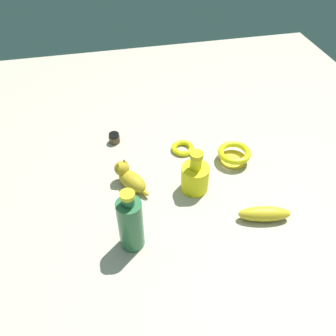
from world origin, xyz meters
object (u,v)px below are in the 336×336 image
nail_polish_jar (114,138)px  bottle_short (195,176)px  bottle_tall (131,223)px  banana (264,214)px  bowl (234,154)px  bangle (183,148)px  cat_figurine (130,178)px

nail_polish_jar → bottle_short: bearing=127.7°
bottle_tall → banana: (-0.39, -0.00, -0.07)m
bowl → bottle_short: bearing=30.3°
bangle → banana: size_ratio=0.53×
banana → bowl: (-0.00, -0.26, 0.01)m
bangle → nail_polish_jar: nail_polish_jar is taller
bowl → bottle_short: 0.20m
banana → cat_figurine: 0.43m
nail_polish_jar → bottle_short: size_ratio=0.27×
bangle → bowl: 0.19m
banana → nail_polish_jar: 0.60m
banana → bowl: 0.26m
nail_polish_jar → bottle_short: (-0.23, 0.29, 0.03)m
bangle → bowl: size_ratio=0.72×
nail_polish_jar → bangle: bearing=156.9°
cat_figurine → bottle_short: size_ratio=0.87×
bangle → nail_polish_jar: bearing=-23.1°
bangle → cat_figurine: bearing=32.8°
bangle → bottle_short: bearing=87.2°
bottle_short → cat_figurine: bearing=-15.8°
bottle_short → banana: bearing=135.2°
bangle → bottle_tall: bottle_tall is taller
bowl → cat_figurine: bearing=6.6°
bottle_tall → bowl: (-0.39, -0.26, -0.06)m
nail_polish_jar → bottle_short: 0.37m
bangle → banana: bearing=113.8°
banana → bottle_tall: bearing=11.6°
cat_figurine → bottle_tall: bearing=83.8°
bangle → bowl: bowl is taller
bottle_tall → cat_figurine: 0.23m
nail_polish_jar → cat_figurine: size_ratio=0.31×
bottle_tall → bottle_short: bearing=-143.5°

